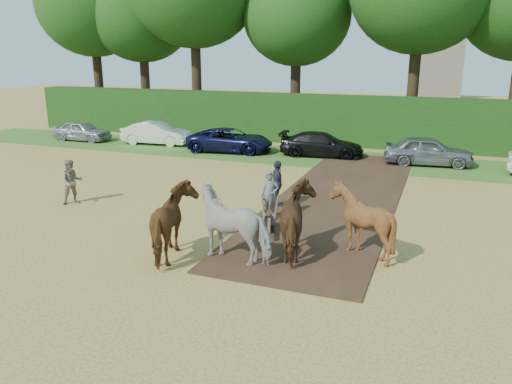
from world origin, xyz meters
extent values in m
plane|color=gold|center=(0.00, 0.00, 0.00)|extent=(120.00, 120.00, 0.00)
cube|color=#472D1C|center=(1.50, 7.00, 0.03)|extent=(4.50, 17.00, 0.05)
cube|color=#38601E|center=(0.00, 14.00, 0.01)|extent=(50.00, 5.00, 0.03)
cube|color=#14380F|center=(0.00, 18.50, 1.50)|extent=(46.00, 1.60, 3.00)
imported|color=#A0997D|center=(-7.74, 2.47, 0.85)|extent=(1.03, 1.04, 1.70)
imported|color=#292B37|center=(-0.43, 4.87, 0.87)|extent=(0.81, 1.11, 1.74)
imported|color=brown|center=(-1.58, -0.66, 1.01)|extent=(1.78, 2.61, 2.02)
imported|color=#BBB6A8|center=(0.01, 0.02, 1.01)|extent=(2.44, 2.26, 2.02)
imported|color=#54321A|center=(1.61, 0.70, 1.01)|extent=(1.78, 2.61, 2.02)
imported|color=brown|center=(3.20, 1.38, 1.01)|extent=(2.12, 2.25, 2.02)
cube|color=black|center=(0.15, 2.34, 0.17)|extent=(0.59, 0.93, 0.34)
cube|color=brown|center=(0.33, 1.80, 0.34)|extent=(0.51, 1.31, 0.10)
cylinder|color=brown|center=(-0.21, 2.78, 0.53)|extent=(0.49, 0.90, 0.71)
cylinder|color=brown|center=(0.19, 2.91, 0.53)|extent=(0.23, 0.97, 0.71)
imported|color=gray|center=(-0.21, 3.44, 0.84)|extent=(0.71, 0.58, 1.68)
imported|color=#A7AAAE|center=(-16.68, 13.88, 0.65)|extent=(3.84, 1.58, 1.30)
imported|color=white|center=(-11.48, 14.45, 0.71)|extent=(4.40, 1.83, 1.41)
imported|color=#12143A|center=(-6.28, 13.88, 0.68)|extent=(5.10, 2.82, 1.35)
imported|color=black|center=(-1.08, 14.49, 0.66)|extent=(4.71, 2.27, 1.32)
imported|color=gray|center=(4.47, 14.23, 0.73)|extent=(4.47, 2.19, 1.47)
cylinder|color=#382616|center=(-21.00, 21.50, 2.93)|extent=(0.70, 0.70, 5.85)
ellipsoid|color=#163F11|center=(-21.00, 21.50, 9.00)|extent=(8.40, 8.40, 7.73)
cylinder|color=#382616|center=(-17.00, 22.00, 2.70)|extent=(0.70, 0.70, 5.40)
ellipsoid|color=#163F11|center=(-17.00, 22.00, 8.32)|extent=(7.80, 7.80, 7.18)
cylinder|color=#382616|center=(-12.00, 21.00, 3.26)|extent=(0.70, 0.70, 6.53)
cylinder|color=#382616|center=(-5.00, 22.50, 2.59)|extent=(0.70, 0.70, 5.17)
ellipsoid|color=#163F11|center=(-5.00, 22.50, 7.95)|extent=(7.40, 7.40, 6.81)
cylinder|color=#382616|center=(3.00, 21.50, 3.04)|extent=(0.70, 0.70, 6.08)
cube|color=slate|center=(4.00, 55.00, 4.50)|extent=(5.00, 5.00, 9.00)
camera|label=1|loc=(5.14, -11.97, 5.55)|focal=35.00mm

